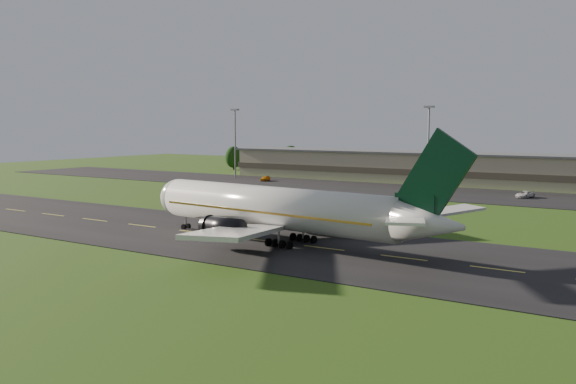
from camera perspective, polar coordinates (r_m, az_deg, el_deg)
The scene contains 10 objects.
ground at distance 95.66m, azimuth -8.29°, elevation -3.61°, with size 360.00×360.00×0.00m, color #254411.
taxiway at distance 95.65m, azimuth -8.29°, elevation -3.58°, with size 220.00×30.00×0.10m, color black.
apron at distance 156.40m, azimuth 9.52°, elevation 0.15°, with size 260.00×30.00×0.10m, color black.
airliner at distance 85.71m, azimuth -0.83°, elevation -1.52°, with size 51.26×42.00×15.57m.
terminal at distance 176.23m, azimuth 14.64°, elevation 1.99°, with size 145.00×16.00×8.40m.
light_mast_west at distance 191.03m, azimuth -4.72°, elevation 5.10°, with size 2.40×1.20×20.35m.
light_mast_centre at distance 161.10m, azimuth 12.38°, elevation 4.79°, with size 2.40×1.20×20.35m.
service_vehicle_a at distance 178.91m, azimuth -2.03°, elevation 1.23°, with size 1.73×4.31×1.47m, color orange.
service_vehicle_b at distance 161.10m, azimuth 11.34°, elevation 0.54°, with size 1.34×3.84×1.26m, color #A80B1E.
service_vehicle_c at distance 147.57m, azimuth 20.31°, elevation -0.20°, with size 2.33×5.06×1.41m, color silver.
Camera 1 is at (62.82, -70.33, 16.03)m, focal length 40.00 mm.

